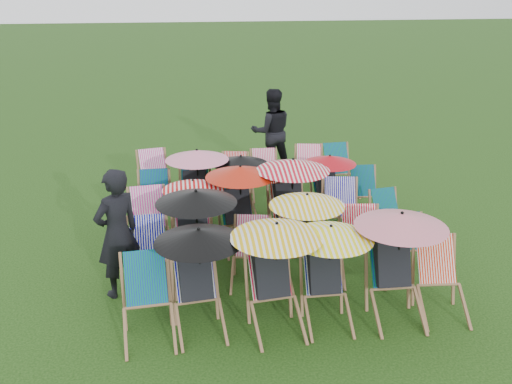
{
  "coord_description": "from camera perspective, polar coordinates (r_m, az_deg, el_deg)",
  "views": [
    {
      "loc": [
        -1.39,
        -8.53,
        4.3
      ],
      "look_at": [
        -0.17,
        0.3,
        0.9
      ],
      "focal_mm": 40.0,
      "sensor_mm": 36.0,
      "label": 1
    }
  ],
  "objects": [
    {
      "name": "deckchair_12",
      "position": [
        9.44,
        -10.63,
        -3.17
      ],
      "size": [
        0.77,
        1.0,
        1.02
      ],
      "rotation": [
        0.0,
        0.0,
        0.1
      ],
      "color": "#8A6140",
      "rests_on": "ground"
    },
    {
      "name": "deckchair_28",
      "position": [
        11.87,
        5.3,
        2.03
      ],
      "size": [
        0.79,
        0.99,
        0.96
      ],
      "rotation": [
        0.0,
        0.0,
        -0.19
      ],
      "color": "#8A6140",
      "rests_on": "ground"
    },
    {
      "name": "deckchair_24",
      "position": [
        11.6,
        -10.01,
        1.4
      ],
      "size": [
        0.82,
        1.01,
        0.99
      ],
      "rotation": [
        0.0,
        0.0,
        0.2
      ],
      "color": "#8A6140",
      "rests_on": "ground"
    },
    {
      "name": "deckchair_1",
      "position": [
        7.31,
        -5.81,
        -8.62
      ],
      "size": [
        1.14,
        1.22,
        1.35
      ],
      "rotation": [
        0.0,
        0.0,
        0.12
      ],
      "color": "#8A6140",
      "rests_on": "ground"
    },
    {
      "name": "deckchair_22",
      "position": [
        10.73,
        7.26,
        0.65
      ],
      "size": [
        0.99,
        1.06,
        1.17
      ],
      "rotation": [
        0.0,
        0.0,
        0.13
      ],
      "color": "#8A6140",
      "rests_on": "ground"
    },
    {
      "name": "deckchair_9",
      "position": [
        8.43,
        4.92,
        -4.48
      ],
      "size": [
        1.11,
        1.18,
        1.32
      ],
      "rotation": [
        0.0,
        0.0,
        0.08
      ],
      "color": "#8A6140",
      "rests_on": "ground"
    },
    {
      "name": "deckchair_26",
      "position": [
        11.53,
        -2.24,
        1.37
      ],
      "size": [
        0.75,
        0.93,
        0.9
      ],
      "rotation": [
        0.0,
        0.0,
        -0.2
      ],
      "color": "#8A6140",
      "rests_on": "ground"
    },
    {
      "name": "deckchair_25",
      "position": [
        11.48,
        -6.44,
        1.02
      ],
      "size": [
        0.69,
        0.87,
        0.85
      ],
      "rotation": [
        0.0,
        0.0,
        -0.18
      ],
      "color": "#8A6140",
      "rests_on": "ground"
    },
    {
      "name": "deckchair_8",
      "position": [
        8.43,
        -0.5,
        -6.22
      ],
      "size": [
        0.76,
        0.94,
        0.91
      ],
      "rotation": [
        0.0,
        0.0,
        -0.2
      ],
      "color": "#8A6140",
      "rests_on": "ground"
    },
    {
      "name": "deckchair_18",
      "position": [
        10.39,
        -10.09,
        -0.98
      ],
      "size": [
        0.66,
        0.91,
        0.97
      ],
      "rotation": [
        0.0,
        0.0,
        0.02
      ],
      "color": "#8A6140",
      "rests_on": "ground"
    },
    {
      "name": "deckchair_20",
      "position": [
        10.49,
        -1.6,
        0.48
      ],
      "size": [
        1.02,
        1.1,
        1.21
      ],
      "rotation": [
        0.0,
        0.0,
        0.15
      ],
      "color": "#8A6140",
      "rests_on": "ground"
    },
    {
      "name": "deckchair_27",
      "position": [
        11.69,
        0.94,
        1.7
      ],
      "size": [
        0.64,
        0.87,
        0.91
      ],
      "rotation": [
        0.0,
        0.0,
        -0.04
      ],
      "color": "#8A6140",
      "rests_on": "ground"
    },
    {
      "name": "deckchair_0",
      "position": [
        7.32,
        -10.81,
        -10.76
      ],
      "size": [
        0.73,
        0.97,
        1.0
      ],
      "rotation": [
        0.0,
        0.0,
        0.08
      ],
      "color": "#8A6140",
      "rests_on": "ground"
    },
    {
      "name": "deckchair_29",
      "position": [
        11.98,
        8.43,
        2.11
      ],
      "size": [
        0.71,
        0.95,
        0.98
      ],
      "rotation": [
        0.0,
        0.0,
        0.07
      ],
      "color": "#8A6140",
      "rests_on": "ground"
    },
    {
      "name": "deckchair_6",
      "position": [
        8.39,
        -10.72,
        -6.48
      ],
      "size": [
        0.68,
        0.93,
        0.99
      ],
      "rotation": [
        0.0,
        0.0,
        0.03
      ],
      "color": "#8A6140",
      "rests_on": "ground"
    },
    {
      "name": "deckchair_16",
      "position": [
        9.8,
        8.55,
        -2.12
      ],
      "size": [
        0.8,
        1.02,
        1.01
      ],
      "rotation": [
        0.0,
        0.0,
        -0.15
      ],
      "color": "#8A6140",
      "rests_on": "ground"
    },
    {
      "name": "deckchair_4",
      "position": [
        7.72,
        13.91,
        -7.07
      ],
      "size": [
        1.21,
        1.26,
        1.44
      ],
      "rotation": [
        0.0,
        0.0,
        -0.02
      ],
      "color": "#8A6140",
      "rests_on": "ground"
    },
    {
      "name": "deckchair_14",
      "position": [
        9.44,
        -1.66,
        -1.38
      ],
      "size": [
        1.16,
        1.24,
        1.37
      ],
      "rotation": [
        0.0,
        0.0,
        0.12
      ],
      "color": "#8A6140",
      "rests_on": "ground"
    },
    {
      "name": "deckchair_19",
      "position": [
        10.4,
        -6.09,
        0.63
      ],
      "size": [
        1.15,
        1.2,
        1.36
      ],
      "rotation": [
        0.0,
        0.0,
        -0.07
      ],
      "color": "#8A6140",
      "rests_on": "ground"
    },
    {
      "name": "person_rear",
      "position": [
        12.99,
        1.56,
        6.06
      ],
      "size": [
        0.99,
        0.79,
        1.95
      ],
      "primitive_type": "imported",
      "rotation": [
        0.0,
        0.0,
        3.2
      ],
      "color": "black",
      "rests_on": "ground"
    },
    {
      "name": "deckchair_11",
      "position": [
        9.01,
        15.2,
        -5.36
      ],
      "size": [
        0.62,
        0.82,
        0.85
      ],
      "rotation": [
        0.0,
        0.0,
        -0.08
      ],
      "color": "#8A6140",
      "rests_on": "ground"
    },
    {
      "name": "deckchair_13",
      "position": [
        9.38,
        -6.55,
        -2.27
      ],
      "size": [
        1.01,
        1.07,
        1.19
      ],
      "rotation": [
        0.0,
        0.0,
        -0.19
      ],
      "color": "#8A6140",
      "rests_on": "ground"
    },
    {
      "name": "deckchair_3",
      "position": [
        7.48,
        7.16,
        -8.09
      ],
      "size": [
        1.11,
        1.15,
        1.32
      ],
      "rotation": [
        0.0,
        0.0,
        -0.0
      ],
      "color": "#8A6140",
      "rests_on": "ground"
    },
    {
      "name": "deckchair_17",
      "position": [
        9.97,
        13.33,
        -2.6
      ],
      "size": [
        0.66,
        0.84,
        0.84
      ],
      "rotation": [
        0.0,
        0.0,
        0.13
      ],
      "color": "#8A6140",
      "rests_on": "ground"
    },
    {
      "name": "deckchair_2",
      "position": [
        7.29,
        1.91,
        -8.33
      ],
      "size": [
        1.19,
        1.27,
        1.41
      ],
      "rotation": [
        0.0,
        0.0,
        0.12
      ],
      "color": "#8A6140",
      "rests_on": "ground"
    },
    {
      "name": "deckchair_23",
      "position": [
        10.95,
        10.96,
        -0.14
      ],
      "size": [
        0.61,
        0.83,
        0.88
      ],
      "rotation": [
        0.0,
        0.0,
        -0.03
      ],
      "color": "#8A6140",
      "rests_on": "ground"
    },
    {
      "name": "deckchair_21",
      "position": [
        10.67,
        2.98,
        -0.07
      ],
      "size": [
        0.81,
        1.0,
        0.97
      ],
      "rotation": [
        0.0,
        0.0,
        -0.2
      ],
      "color": "#8A6140",
      "rests_on": "ground"
    },
    {
      "name": "deckchair_15",
      "position": [
        9.52,
        3.54,
        -0.9
      ],
      "size": [
        1.23,
        1.3,
        1.46
      ],
      "rotation": [
        0.0,
        0.0,
        0.08
      ],
      "color": "#8A6140",
      "rests_on": "ground"
    },
    {
      "name": "deckchair_5",
      "position": [
        8.06,
        18.05,
        -8.43
      ],
      "size": [
        0.72,
        0.95,
        0.98
      ],
      "rotation": [
        0.0,
        0.0,
        -0.08
      ],
      "color": "#8A6140",
      "rests_on": "ground"
    },
    {
      "name": "deckchair_7",
      "position": [
        8.36,
        -6.14,
        -4.42
      ],
      "size": [
        1.18,
        1.23,
        1.41
      ],
      "rotation": [
        0.0,
        0.0,
        0.02
      ],
      "color": "#8A6140",
      "rests_on": "ground"
    },
    {
      "name": "ground",
      "position": [
        9.65,
        1.25,
        -5.58
      ],
      "size": [
        100.0,
        100.0,
        0.0
      ],
      "primitive_type": "plane",
      "color": "black",
      "rests_on": "ground"
    },
    {
      "name": "person_left",
      "position": [
        8.16,
        -13.69,
        -4.04
      ],
      "size": [
        0.82,
        0.77,
        1.88
      ],
      "primitive_type": "imported",
      "rotation": [
        0.0,
        0.0,
        3.79
      ],
      "color": "black",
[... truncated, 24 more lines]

